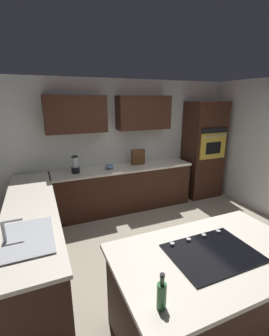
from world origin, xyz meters
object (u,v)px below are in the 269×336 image
at_px(cooktop, 212,252).
at_px(wall_oven, 203,150).
at_px(mixing_bowl, 109,167).
at_px(oil_bottle, 162,295).
at_px(spice_rack, 138,157).
at_px(blender, 75,166).
at_px(sink_unit, 28,237).

bearing_deg(cooktop, wall_oven, -127.43).
relative_size(mixing_bowl, oil_bottle, 0.67).
bearing_deg(spice_rack, blender, 3.98).
bearing_deg(wall_oven, blender, 0.13).
bearing_deg(blender, oil_bottle, 90.68).
distance_m(wall_oven, sink_unit, 4.18).
xyz_separation_m(cooktop, mixing_bowl, (0.07, -2.84, 0.04)).
height_order(cooktop, blender, blender).
relative_size(wall_oven, cooktop, 2.85).
xyz_separation_m(sink_unit, blender, (-0.78, -1.97, 0.12)).
bearing_deg(sink_unit, mixing_bowl, -126.01).
distance_m(blender, mixing_bowl, 0.66).
height_order(sink_unit, blender, blender).
bearing_deg(spice_rack, cooktop, 78.85).
bearing_deg(wall_oven, spice_rack, -3.00).
distance_m(cooktop, mixing_bowl, 2.84).
bearing_deg(cooktop, spice_rack, -101.15).
height_order(blender, spice_rack, blender).
xyz_separation_m(cooktop, blender, (0.72, -2.84, 0.13)).
height_order(wall_oven, mixing_bowl, wall_oven).
relative_size(sink_unit, oil_bottle, 2.68).
bearing_deg(blender, mixing_bowl, -180.00).
relative_size(wall_oven, blender, 6.76).
bearing_deg(cooktop, oil_bottle, 24.40).
bearing_deg(sink_unit, oil_bottle, 124.56).
bearing_deg(wall_oven, sink_unit, 28.19).
bearing_deg(oil_bottle, spice_rack, -111.30).
xyz_separation_m(blender, spice_rack, (-1.30, -0.09, 0.02)).
distance_m(mixing_bowl, spice_rack, 0.67).
bearing_deg(spice_rack, mixing_bowl, 7.93).
height_order(wall_oven, oil_bottle, wall_oven).
distance_m(mixing_bowl, oil_bottle, 3.21).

